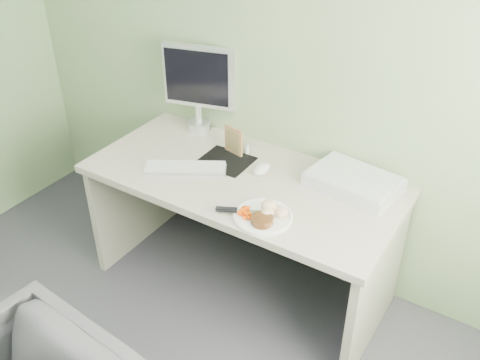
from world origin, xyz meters
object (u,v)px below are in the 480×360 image
Objects in this scene: monitor at (199,84)px; plate at (263,217)px; scanner at (354,182)px; desk at (242,206)px.

plate is at bearing -51.27° from monitor.
monitor reaches higher than plate.
scanner is 1.03m from monitor.
monitor is at bearing 143.27° from plate.
monitor is (-0.48, 0.31, 0.47)m from desk.
plate is 0.64× the size of scanner.
scanner is (0.25, 0.45, 0.03)m from plate.
desk is at bearing 137.46° from plate.
desk is at bearing -149.50° from scanner.
plate is 0.54× the size of monitor.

